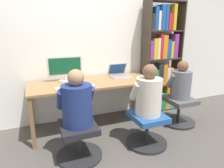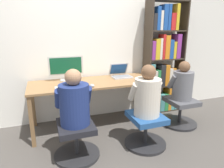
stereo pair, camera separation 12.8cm
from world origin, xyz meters
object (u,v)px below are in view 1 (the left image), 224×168
Objects in this scene: office_chair_left at (79,140)px; person_near_shelf at (181,83)px; person_at_monitor at (77,102)px; desktop_monitor at (65,68)px; person_at_laptop at (149,94)px; laptop at (120,74)px; office_chair_side at (179,110)px; office_chair_right at (147,128)px; bookshelf at (161,61)px; keyboard at (72,88)px.

person_near_shelf is (1.71, 0.30, 0.46)m from office_chair_left.
person_near_shelf is (1.71, 0.30, -0.02)m from person_at_monitor.
desktop_monitor reaches higher than office_chair_left.
laptop is at bearing 89.92° from person_at_laptop.
desktop_monitor is at bearing 159.75° from office_chair_side.
office_chair_right is 1.43m from bookshelf.
keyboard reaches higher than office_chair_left.
bookshelf reaches higher than desktop_monitor.
office_chair_left is (-0.03, -0.92, -0.69)m from desktop_monitor.
keyboard is 0.78× the size of office_chair_right.
person_at_monitor reaches higher than office_chair_right.
laptop is 0.58× the size of office_chair_right.
person_near_shelf is (0.81, 0.35, -0.02)m from person_at_laptop.
person_at_laptop is (0.87, -0.96, -0.21)m from desktop_monitor.
keyboard is 0.69m from office_chair_left.
desktop_monitor is 0.95× the size of office_chair_left.
office_chair_side is (1.71, 0.30, 0.00)m from office_chair_left.
laptop is 0.16× the size of bookshelf.
person_at_laptop is at bearing -131.36° from bookshelf.
keyboard reaches higher than office_chair_right.
person_at_laptop reaches higher than office_chair_right.
office_chair_left is 1.00× the size of office_chair_right.
office_chair_left is (-0.04, -0.47, -0.51)m from keyboard.
desktop_monitor is 1.81m from person_near_shelf.
person_near_shelf reaches higher than office_chair_side.
keyboard is at bearing 174.24° from office_chair_side.
desktop_monitor is at bearing 88.11° from office_chair_left.
office_chair_side is at bearing -5.76° from keyboard.
person_at_monitor reaches higher than laptop.
desktop_monitor is at bearing 88.10° from person_at_monitor.
person_near_shelf reaches higher than office_chair_left.
laptop reaches higher than office_chair_left.
office_chair_right is (0.87, -0.97, -0.69)m from desktop_monitor.
laptop is at bearing 43.35° from office_chair_left.
laptop reaches higher than keyboard.
person_at_monitor is at bearing -94.44° from keyboard.
office_chair_side is (0.81, 0.34, -0.48)m from person_at_laptop.
person_near_shelf reaches higher than office_chair_right.
office_chair_right is at bearing -47.98° from desktop_monitor.
office_chair_right is 1.02m from person_at_monitor.
keyboard is 0.78× the size of office_chair_side.
desktop_monitor is 1.22× the size of keyboard.
office_chair_left is at bearing -90.00° from person_at_monitor.
person_at_laptop is at bearing 90.00° from office_chair_right.
office_chair_side is at bearing -90.00° from person_near_shelf.
person_at_laptop is at bearing -157.05° from office_chair_side.
office_chair_left is at bearing 176.73° from office_chair_right.
bookshelf is at bearing -1.25° from desktop_monitor.
office_chair_side is at bearing -90.58° from bookshelf.
person_at_monitor reaches higher than office_chair_left.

